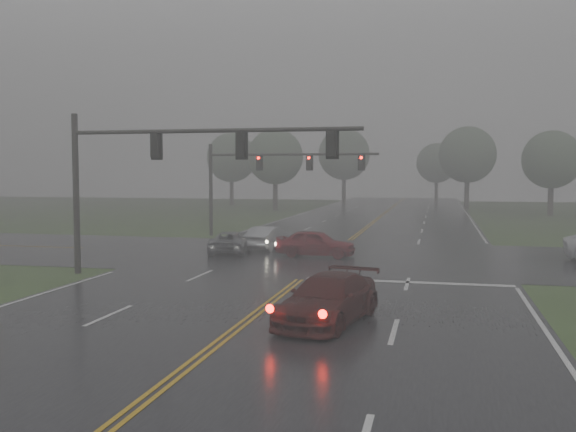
% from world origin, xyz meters
% --- Properties ---
extents(ground, '(180.00, 180.00, 0.00)m').
position_xyz_m(ground, '(0.00, 0.00, 0.00)').
color(ground, '#2D411C').
rests_on(ground, ground).
extents(main_road, '(18.00, 160.00, 0.02)m').
position_xyz_m(main_road, '(0.00, 20.00, 0.00)').
color(main_road, black).
rests_on(main_road, ground).
extents(cross_street, '(120.00, 14.00, 0.02)m').
position_xyz_m(cross_street, '(0.00, 22.00, 0.00)').
color(cross_street, black).
rests_on(cross_street, ground).
extents(stop_bar, '(8.50, 0.50, 0.01)m').
position_xyz_m(stop_bar, '(4.50, 14.40, 0.00)').
color(stop_bar, silver).
rests_on(stop_bar, ground).
extents(sedan_maroon, '(3.03, 5.30, 1.45)m').
position_xyz_m(sedan_maroon, '(2.48, 6.62, 0.00)').
color(sedan_maroon, '#360B09').
rests_on(sedan_maroon, ground).
extents(sedan_red, '(4.35, 1.93, 1.46)m').
position_xyz_m(sedan_red, '(-0.71, 21.42, 0.00)').
color(sedan_red, maroon).
rests_on(sedan_red, ground).
extents(sedan_silver, '(2.05, 4.30, 1.36)m').
position_xyz_m(sedan_silver, '(-4.03, 24.02, 0.00)').
color(sedan_silver, '#93969A').
rests_on(sedan_silver, ground).
extents(car_grey, '(2.70, 4.62, 1.21)m').
position_xyz_m(car_grey, '(-5.71, 21.99, 0.00)').
color(car_grey, '#595C61').
rests_on(car_grey, ground).
extents(signal_gantry_near, '(13.06, 0.31, 7.18)m').
position_xyz_m(signal_gantry_near, '(-6.18, 13.54, 5.05)').
color(signal_gantry_near, black).
rests_on(signal_gantry_near, ground).
extents(signal_gantry_far, '(12.11, 0.33, 6.56)m').
position_xyz_m(signal_gantry_far, '(-6.44, 31.10, 4.62)').
color(signal_gantry_far, black).
rests_on(signal_gantry_far, ground).
extents(tree_nw_a, '(6.53, 6.53, 9.59)m').
position_xyz_m(tree_nw_a, '(-13.05, 60.90, 6.31)').
color(tree_nw_a, '#30251F').
rests_on(tree_nw_a, ground).
extents(tree_ne_a, '(6.85, 6.85, 10.06)m').
position_xyz_m(tree_ne_a, '(9.07, 68.48, 6.61)').
color(tree_ne_a, '#30251F').
rests_on(tree_ne_a, ground).
extents(tree_n_mid, '(7.23, 7.23, 10.62)m').
position_xyz_m(tree_n_mid, '(-7.28, 77.39, 6.98)').
color(tree_n_mid, '#30251F').
rests_on(tree_n_mid, ground).
extents(tree_e_near, '(6.01, 6.01, 8.83)m').
position_xyz_m(tree_e_near, '(17.05, 58.59, 5.81)').
color(tree_e_near, '#30251F').
rests_on(tree_e_near, ground).
extents(tree_nw_b, '(6.68, 6.68, 9.81)m').
position_xyz_m(tree_nw_b, '(-21.59, 70.42, 6.45)').
color(tree_nw_b, '#30251F').
rests_on(tree_nw_b, ground).
extents(tree_n_far, '(6.04, 6.04, 8.88)m').
position_xyz_m(tree_n_far, '(5.39, 87.31, 5.84)').
color(tree_n_far, '#30251F').
rests_on(tree_n_far, ground).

